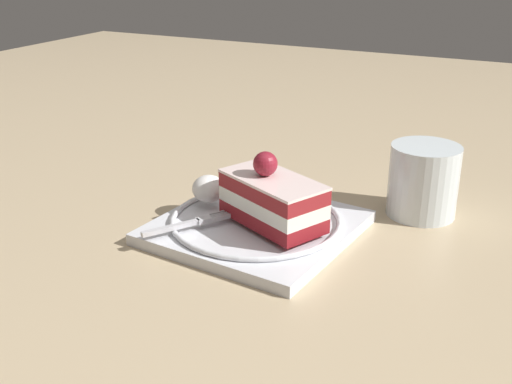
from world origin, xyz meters
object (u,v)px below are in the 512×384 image
object	(u,v)px
cake_slice	(269,198)
dessert_plate	(256,225)
fork	(193,223)
drink_glass_near	(423,184)
whipped_cream_dollop	(209,189)

from	to	relation	value
cake_slice	dessert_plate	bearing A→B (deg)	169.15
dessert_plate	fork	xyz separation A→B (m)	(-0.05, -0.05, 0.01)
cake_slice	drink_glass_near	size ratio (longest dim) A/B	1.55
whipped_cream_dollop	drink_glass_near	distance (m)	0.25
dessert_plate	drink_glass_near	bearing A→B (deg)	41.14
dessert_plate	drink_glass_near	world-z (taller)	drink_glass_near
dessert_plate	whipped_cream_dollop	distance (m)	0.08
cake_slice	fork	distance (m)	0.09
cake_slice	whipped_cream_dollop	world-z (taller)	cake_slice
dessert_plate	fork	world-z (taller)	fork
dessert_plate	cake_slice	bearing A→B (deg)	-10.85
cake_slice	whipped_cream_dollop	xyz separation A→B (m)	(-0.09, 0.02, -0.01)
cake_slice	drink_glass_near	world-z (taller)	cake_slice
cake_slice	fork	size ratio (longest dim) A/B	1.36
dessert_plate	cake_slice	distance (m)	0.04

